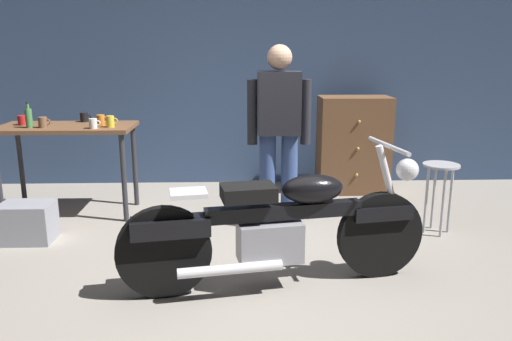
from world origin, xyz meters
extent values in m
plane|color=gray|center=(0.00, 0.00, 0.00)|extent=(12.00, 12.00, 0.00)
cube|color=#384C70|center=(0.00, 2.80, 1.55)|extent=(8.00, 0.12, 3.10)
cube|color=brown|center=(-1.78, 1.58, 0.88)|extent=(1.30, 0.64, 0.04)
cylinder|color=#2D2D33|center=(-1.19, 1.32, 0.43)|extent=(0.05, 0.05, 0.86)
cylinder|color=#2D2D33|center=(-2.37, 1.84, 0.43)|extent=(0.05, 0.05, 0.86)
cylinder|color=#2D2D33|center=(-1.19, 1.84, 0.43)|extent=(0.05, 0.05, 0.86)
cylinder|color=black|center=(0.93, 0.05, 0.32)|extent=(0.64, 0.18, 0.64)
cylinder|color=black|center=(-0.59, -0.21, 0.32)|extent=(0.64, 0.18, 0.64)
cube|color=black|center=(0.93, 0.05, 0.50)|extent=(0.46, 0.21, 0.10)
cube|color=black|center=(-0.54, -0.21, 0.50)|extent=(0.54, 0.27, 0.12)
cube|color=gray|center=(0.12, -0.09, 0.34)|extent=(0.47, 0.31, 0.28)
cube|color=black|center=(0.22, -0.07, 0.55)|extent=(1.10, 0.29, 0.10)
ellipsoid|color=black|center=(0.42, -0.04, 0.70)|extent=(0.47, 0.29, 0.20)
cube|color=black|center=(-0.03, -0.12, 0.70)|extent=(0.40, 0.30, 0.10)
cube|color=silver|center=(-0.42, -0.18, 0.72)|extent=(0.27, 0.24, 0.03)
cylinder|color=silver|center=(0.99, 0.06, 0.65)|extent=(0.27, 0.09, 0.68)
cylinder|color=silver|center=(0.95, 0.06, 0.98)|extent=(0.13, 0.60, 0.03)
sphere|color=silver|center=(1.11, 0.08, 0.80)|extent=(0.16, 0.16, 0.16)
cylinder|color=silver|center=(-0.15, -0.28, 0.22)|extent=(0.70, 0.19, 0.07)
cylinder|color=#384F88|center=(0.37, 1.13, 0.44)|extent=(0.15, 0.15, 0.88)
cylinder|color=#384F88|center=(0.17, 1.13, 0.44)|extent=(0.15, 0.15, 0.88)
cube|color=#26262D|center=(0.27, 1.13, 1.16)|extent=(0.38, 0.22, 0.56)
cylinder|color=#26262D|center=(0.51, 1.12, 1.08)|extent=(0.09, 0.09, 0.58)
cylinder|color=#26262D|center=(0.03, 1.13, 1.08)|extent=(0.09, 0.09, 0.58)
sphere|color=tan|center=(0.27, 1.13, 1.56)|extent=(0.22, 0.22, 0.22)
cylinder|color=#B2B2B7|center=(1.70, 0.92, 0.63)|extent=(0.32, 0.32, 0.02)
cylinder|color=#B2B2B7|center=(1.81, 0.92, 0.31)|extent=(0.02, 0.02, 0.62)
cylinder|color=#B2B2B7|center=(1.70, 1.03, 0.31)|extent=(0.02, 0.02, 0.62)
cylinder|color=#B2B2B7|center=(1.59, 0.92, 0.31)|extent=(0.02, 0.02, 0.62)
cylinder|color=#B2B2B7|center=(1.70, 0.81, 0.31)|extent=(0.02, 0.02, 0.62)
cube|color=brown|center=(1.22, 2.30, 0.55)|extent=(0.80, 0.44, 1.10)
sphere|color=tan|center=(1.22, 2.07, 0.85)|extent=(0.04, 0.04, 0.04)
sphere|color=tan|center=(1.22, 2.07, 0.55)|extent=(0.04, 0.04, 0.04)
sphere|color=tan|center=(1.22, 2.07, 0.25)|extent=(0.04, 0.04, 0.04)
cube|color=gray|center=(-1.93, 0.83, 0.17)|extent=(0.44, 0.32, 0.34)
cylinder|color=yellow|center=(-1.31, 1.46, 0.95)|extent=(0.07, 0.07, 0.11)
torus|color=yellow|center=(-1.27, 1.46, 0.96)|extent=(0.06, 0.01, 0.06)
cylinder|color=red|center=(-2.21, 1.63, 0.95)|extent=(0.09, 0.09, 0.09)
torus|color=red|center=(-2.16, 1.63, 0.95)|extent=(0.05, 0.01, 0.05)
cylinder|color=brown|center=(-1.95, 1.45, 0.95)|extent=(0.08, 0.08, 0.10)
torus|color=brown|center=(-1.90, 1.45, 0.96)|extent=(0.06, 0.01, 0.06)
cylinder|color=orange|center=(-1.43, 1.55, 0.95)|extent=(0.08, 0.08, 0.11)
torus|color=orange|center=(-1.39, 1.55, 0.96)|extent=(0.06, 0.01, 0.06)
cylinder|color=black|center=(-1.67, 1.82, 0.95)|extent=(0.08, 0.08, 0.09)
torus|color=black|center=(-1.62, 1.82, 0.95)|extent=(0.05, 0.01, 0.05)
cylinder|color=white|center=(-1.46, 1.39, 0.95)|extent=(0.07, 0.07, 0.09)
torus|color=white|center=(-1.41, 1.39, 0.95)|extent=(0.05, 0.01, 0.05)
cylinder|color=#4C8C4C|center=(-2.08, 1.46, 0.99)|extent=(0.06, 0.06, 0.18)
cylinder|color=#4C8C4C|center=(-2.08, 1.46, 1.10)|extent=(0.03, 0.03, 0.05)
cylinder|color=black|center=(-2.08, 1.46, 1.14)|extent=(0.03, 0.03, 0.01)
camera|label=1|loc=(-0.08, -3.38, 1.66)|focal=35.58mm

